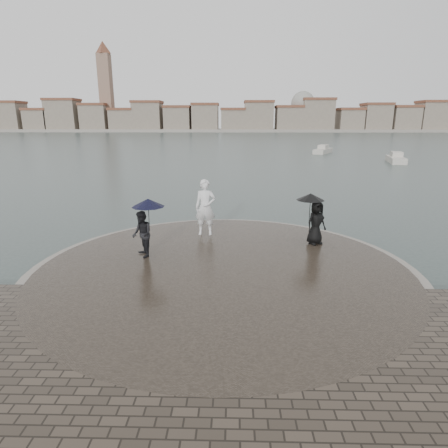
{
  "coord_description": "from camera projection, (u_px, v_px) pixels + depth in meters",
  "views": [
    {
      "loc": [
        0.32,
        -7.83,
        4.96
      ],
      "look_at": [
        0.0,
        4.8,
        1.45
      ],
      "focal_mm": 30.0,
      "sensor_mm": 36.0,
      "label": 1
    }
  ],
  "objects": [
    {
      "name": "boats",
      "position": [
        355.0,
        155.0,
        51.59
      ],
      "size": [
        9.25,
        18.59,
        1.5
      ],
      "color": "#BAB4A8",
      "rests_on": "ground"
    },
    {
      "name": "far_skyline",
      "position": [
        219.0,
        119.0,
        162.3
      ],
      "size": [
        260.0,
        20.0,
        37.0
      ],
      "color": "gray",
      "rests_on": "ground"
    },
    {
      "name": "ground",
      "position": [
        219.0,
        337.0,
        8.87
      ],
      "size": [
        400.0,
        400.0,
        0.0
      ],
      "primitive_type": "plane",
      "color": "#2B3835",
      "rests_on": "ground"
    },
    {
      "name": "visitor_left",
      "position": [
        144.0,
        224.0,
        12.82
      ],
      "size": [
        1.27,
        1.15,
        2.04
      ],
      "color": "black",
      "rests_on": "quay_tip"
    },
    {
      "name": "visitor_right",
      "position": [
        314.0,
        215.0,
        14.19
      ],
      "size": [
        1.27,
        1.07,
        1.95
      ],
      "color": "black",
      "rests_on": "quay_tip"
    },
    {
      "name": "quay_tip",
      "position": [
        223.0,
        272.0,
        12.2
      ],
      "size": [
        11.9,
        11.9,
        0.36
      ],
      "primitive_type": "cylinder",
      "color": "#2D261E",
      "rests_on": "ground"
    },
    {
      "name": "statue",
      "position": [
        205.0,
        207.0,
        15.34
      ],
      "size": [
        0.84,
        0.56,
        2.3
      ],
      "primitive_type": "imported",
      "rotation": [
        0.0,
        0.0,
        0.01
      ],
      "color": "white",
      "rests_on": "quay_tip"
    },
    {
      "name": "kerb_ring",
      "position": [
        223.0,
        273.0,
        12.2
      ],
      "size": [
        12.5,
        12.5,
        0.32
      ],
      "primitive_type": "cylinder",
      "color": "gray",
      "rests_on": "ground"
    }
  ]
}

